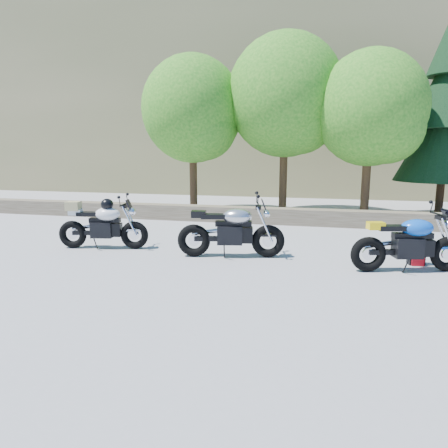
{
  "coord_description": "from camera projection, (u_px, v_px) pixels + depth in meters",
  "views": [
    {
      "loc": [
        2.18,
        -7.07,
        2.25
      ],
      "look_at": [
        0.2,
        1.0,
        0.75
      ],
      "focal_mm": 32.0,
      "sensor_mm": 36.0,
      "label": 1
    }
  ],
  "objects": [
    {
      "name": "silver_bike",
      "position": [
        232.0,
        231.0,
        8.6
      ],
      "size": [
        2.31,
        0.8,
        1.17
      ],
      "rotation": [
        0.0,
        0.0,
        0.2
      ],
      "color": "black",
      "rests_on": "ground"
    },
    {
      "name": "hillside",
      "position": [
        336.0,
        87.0,
        32.4
      ],
      "size": [
        80.0,
        30.0,
        15.0
      ],
      "primitive_type": "cube",
      "color": "#64643E",
      "rests_on": "ground"
    },
    {
      "name": "tree_decid_right",
      "position": [
        374.0,
        113.0,
        12.81
      ],
      "size": [
        3.54,
        3.54,
        5.41
      ],
      "color": "#382314",
      "rests_on": "ground"
    },
    {
      "name": "blue_bike",
      "position": [
        410.0,
        244.0,
        7.55
      ],
      "size": [
        2.18,
        0.85,
        1.11
      ],
      "rotation": [
        0.0,
        0.0,
        0.26
      ],
      "color": "black",
      "rests_on": "ground"
    },
    {
      "name": "backpack",
      "position": [
        416.0,
        255.0,
        8.07
      ],
      "size": [
        0.32,
        0.29,
        0.41
      ],
      "rotation": [
        0.0,
        0.0,
        0.11
      ],
      "color": "black",
      "rests_on": "ground"
    },
    {
      "name": "conifer_near",
      "position": [
        448.0,
        109.0,
        13.4
      ],
      "size": [
        3.17,
        3.17,
        7.06
      ],
      "color": "#382314",
      "rests_on": "ground"
    },
    {
      "name": "stone_wall",
      "position": [
        251.0,
        215.0,
        12.88
      ],
      "size": [
        22.0,
        0.55,
        0.5
      ],
      "primitive_type": "cube",
      "color": "#4E4534",
      "rests_on": "ground"
    },
    {
      "name": "white_bike",
      "position": [
        102.0,
        224.0,
        9.37
      ],
      "size": [
        2.14,
        0.72,
        1.19
      ],
      "rotation": [
        0.0,
        0.0,
        0.19
      ],
      "color": "black",
      "rests_on": "ground"
    },
    {
      "name": "tree_decid_mid",
      "position": [
        288.0,
        100.0,
        13.94
      ],
      "size": [
        4.08,
        4.08,
        6.24
      ],
      "color": "#382314",
      "rests_on": "ground"
    },
    {
      "name": "ground",
      "position": [
        202.0,
        271.0,
        7.67
      ],
      "size": [
        90.0,
        90.0,
        0.0
      ],
      "primitive_type": "plane",
      "color": "gray",
      "rests_on": "ground"
    },
    {
      "name": "tree_decid_left",
      "position": [
        195.0,
        113.0,
        14.4
      ],
      "size": [
        3.67,
        3.67,
        5.62
      ],
      "color": "#382314",
      "rests_on": "ground"
    }
  ]
}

